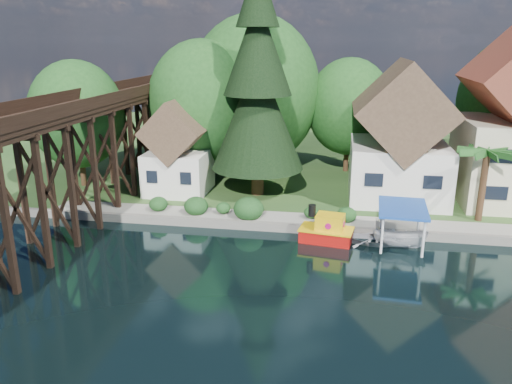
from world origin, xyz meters
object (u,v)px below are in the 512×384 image
at_px(house_left, 400,142).
at_px(boat_canopy, 401,230).
at_px(conifer, 258,87).
at_px(trestle_bridge, 61,159).
at_px(palm_tree, 487,155).
at_px(shed, 178,154).
at_px(tugboat, 327,231).
at_px(boat_white_a, 373,238).

distance_m(house_left, boat_canopy, 10.32).
relative_size(house_left, conifer, 0.60).
bearing_deg(house_left, trestle_bridge, -154.79).
relative_size(conifer, palm_tree, 3.35).
relative_size(conifer, boat_canopy, 4.09).
distance_m(house_left, palm_tree, 7.15).
xyz_separation_m(shed, palm_tree, (23.35, -3.24, 1.48)).
height_order(trestle_bridge, palm_tree, trestle_bridge).
bearing_deg(shed, conifer, 3.82).
height_order(conifer, boat_canopy, conifer).
distance_m(tugboat, boat_canopy, 4.72).
bearing_deg(trestle_bridge, tugboat, 4.98).
xyz_separation_m(palm_tree, boat_white_a, (-7.58, -4.36, -4.95)).
bearing_deg(boat_white_a, tugboat, 101.18).
relative_size(house_left, shed, 1.40).
xyz_separation_m(house_left, palm_tree, (5.35, -4.74, 0.17)).
distance_m(shed, boat_canopy, 19.35).
distance_m(conifer, palm_tree, 17.55).
xyz_separation_m(trestle_bridge, shed, (5.00, 9.33, -1.52)).
relative_size(house_left, boat_canopy, 2.45).
distance_m(trestle_bridge, palm_tree, 29.00).
xyz_separation_m(trestle_bridge, palm_tree, (28.35, 6.09, -0.04)).
height_order(house_left, shed, house_left).
bearing_deg(boat_white_a, shed, 72.00).
bearing_deg(boat_canopy, shed, 155.29).
bearing_deg(conifer, shed, -176.18).
xyz_separation_m(trestle_bridge, house_left, (23.00, 10.83, -0.21)).
bearing_deg(conifer, tugboat, -53.71).
bearing_deg(house_left, boat_canopy, -93.49).
distance_m(house_left, conifer, 12.13).
distance_m(tugboat, boat_white_a, 3.08).
distance_m(conifer, boat_white_a, 15.12).
relative_size(conifer, tugboat, 4.93).
relative_size(palm_tree, tugboat, 1.47).
xyz_separation_m(conifer, boat_canopy, (10.74, -8.46, -8.18)).
relative_size(shed, boat_white_a, 2.25).
height_order(palm_tree, tugboat, palm_tree).
height_order(trestle_bridge, boat_canopy, trestle_bridge).
bearing_deg(trestle_bridge, house_left, 25.21).
relative_size(trestle_bridge, shed, 5.63).
height_order(house_left, tugboat, house_left).
height_order(conifer, tugboat, conifer).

